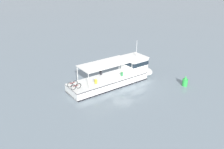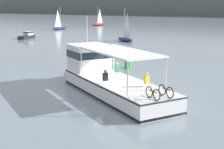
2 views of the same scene
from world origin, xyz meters
name	(u,v)px [view 2 (image 2 of 2)]	position (x,y,z in m)	size (l,w,h in m)	color
ground_plane	(114,88)	(0.00, 0.00, 0.00)	(400.00, 400.00, 0.00)	gray
ferry_main	(105,77)	(-0.25, -0.85, 1.02)	(12.40, 9.40, 5.32)	white
motorboat_outer_anchorage	(27,35)	(-30.89, 23.77, 0.54)	(1.84, 3.76, 1.26)	#232328
sailboat_horizon_west	(99,24)	(-37.93, 60.22, 0.54)	(2.35, 4.98, 5.40)	maroon
sailboat_far_left	(60,27)	(-38.91, 43.49, 0.54)	(1.73, 4.89, 5.40)	navy
sailboat_near_port	(126,38)	(-13.48, 28.67, 0.54)	(4.75, 3.87, 5.40)	navy
channel_buoy	(128,63)	(-2.59, 7.59, 0.57)	(0.70, 0.70, 1.40)	green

